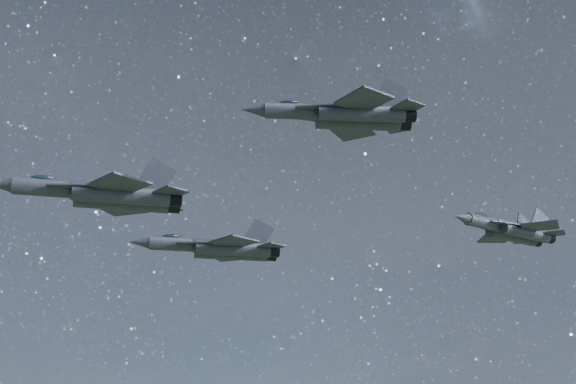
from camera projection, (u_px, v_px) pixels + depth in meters
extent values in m
cylinder|color=#2E303A|center=(57.00, 189.00, 63.45)|extent=(7.95, 1.83, 1.67)
ellipsoid|color=#1A272F|center=(44.00, 180.00, 63.43)|extent=(2.57, 1.17, 0.82)
cube|color=#2E303A|center=(118.00, 193.00, 64.65)|extent=(8.80, 1.78, 1.39)
cylinder|color=#2E303A|center=(122.00, 195.00, 63.61)|extent=(9.01, 1.85, 1.67)
cylinder|color=#2E303A|center=(122.00, 202.00, 65.57)|extent=(9.01, 1.85, 1.67)
cylinder|color=black|center=(174.00, 199.00, 64.69)|extent=(1.42, 1.57, 1.54)
cylinder|color=black|center=(173.00, 205.00, 66.66)|extent=(1.42, 1.57, 1.54)
cube|color=#2E303A|center=(77.00, 186.00, 62.50)|extent=(5.68, 2.11, 0.13)
cube|color=#2E303A|center=(79.00, 196.00, 65.16)|extent=(5.68, 2.32, 0.13)
cube|color=#2E303A|center=(120.00, 184.00, 61.27)|extent=(5.92, 6.07, 0.21)
cube|color=#2E303A|center=(120.00, 207.00, 67.96)|extent=(5.85, 6.03, 0.21)
cube|color=#2E303A|center=(171.00, 192.00, 63.38)|extent=(3.49, 3.56, 0.16)
cube|color=#2E303A|center=(168.00, 207.00, 67.91)|extent=(3.44, 3.53, 0.16)
cube|color=#2E303A|center=(157.00, 177.00, 64.70)|extent=(3.72, 0.49, 3.81)
cube|color=#2E303A|center=(155.00, 186.00, 67.16)|extent=(3.71, 0.55, 3.81)
cylinder|color=#2E303A|center=(183.00, 244.00, 82.45)|extent=(8.07, 1.85, 1.70)
cone|color=#2E303A|center=(139.00, 242.00, 81.49)|extent=(2.64, 1.57, 1.52)
ellipsoid|color=#1A272F|center=(172.00, 237.00, 82.47)|extent=(2.61, 1.19, 0.84)
cube|color=#2E303A|center=(229.00, 247.00, 83.47)|extent=(8.94, 1.80, 1.41)
cylinder|color=#2E303A|center=(233.00, 249.00, 82.38)|extent=(9.16, 1.87, 1.70)
cylinder|color=#2E303A|center=(231.00, 253.00, 84.40)|extent=(9.16, 1.87, 1.70)
cylinder|color=black|center=(273.00, 251.00, 83.29)|extent=(1.44, 1.59, 1.57)
cylinder|color=black|center=(270.00, 255.00, 85.31)|extent=(1.44, 1.59, 1.57)
cube|color=#2E303A|center=(200.00, 243.00, 81.40)|extent=(5.78, 2.35, 0.13)
cube|color=#2E303A|center=(198.00, 249.00, 84.13)|extent=(5.77, 2.15, 0.13)
cube|color=#2E303A|center=(234.00, 242.00, 79.99)|extent=(5.94, 6.13, 0.22)
cube|color=#2E303A|center=(227.00, 256.00, 86.85)|extent=(6.01, 6.17, 0.22)
cube|color=#2E303A|center=(272.00, 246.00, 81.97)|extent=(3.50, 3.59, 0.16)
cube|color=#2E303A|center=(265.00, 256.00, 86.61)|extent=(3.54, 3.62, 0.16)
cube|color=#2E303A|center=(259.00, 233.00, 83.37)|extent=(3.77, 0.55, 3.87)
cube|color=#2E303A|center=(256.00, 239.00, 85.89)|extent=(3.78, 0.50, 3.87)
cylinder|color=#2E303A|center=(303.00, 112.00, 56.03)|extent=(6.45, 2.23, 1.33)
cone|color=#2E303A|center=(253.00, 110.00, 55.76)|extent=(2.20, 1.48, 1.20)
ellipsoid|color=#1A272F|center=(290.00, 104.00, 56.17)|extent=(2.14, 1.18, 0.66)
cube|color=#2E303A|center=(355.00, 114.00, 56.31)|extent=(7.12, 2.28, 1.11)
cylinder|color=#2E303A|center=(361.00, 113.00, 55.40)|extent=(7.30, 2.35, 1.33)
cylinder|color=#2E303A|center=(358.00, 122.00, 57.01)|extent=(7.30, 2.35, 1.33)
cylinder|color=black|center=(408.00, 115.00, 55.66)|extent=(1.28, 1.38, 1.23)
cylinder|color=black|center=(404.00, 124.00, 57.27)|extent=(1.28, 1.38, 1.23)
cube|color=#2E303A|center=(323.00, 107.00, 55.01)|extent=(4.51, 2.35, 0.10)
cube|color=#2E303A|center=(319.00, 119.00, 57.19)|extent=(4.48, 1.15, 0.10)
cube|color=#2E303A|center=(364.00, 100.00, 53.51)|extent=(4.45, 4.67, 0.17)
cube|color=#2E303A|center=(352.00, 130.00, 58.99)|extent=(4.85, 4.90, 0.17)
cube|color=#2E303A|center=(407.00, 107.00, 54.64)|extent=(2.62, 2.71, 0.13)
cube|color=#2E303A|center=(397.00, 127.00, 58.35)|extent=(2.87, 2.90, 0.13)
cube|color=#2E303A|center=(391.00, 96.00, 55.89)|extent=(2.93, 0.80, 3.04)
cube|color=#2E303A|center=(385.00, 107.00, 57.90)|extent=(2.98, 0.49, 3.04)
cylinder|color=#2E303A|center=(488.00, 224.00, 72.63)|extent=(6.55, 3.64, 1.37)
cone|color=#2E303A|center=(461.00, 217.00, 70.43)|extent=(2.41, 1.91, 1.23)
ellipsoid|color=#1A272F|center=(481.00, 216.00, 72.29)|extent=(2.28, 1.62, 0.68)
cube|color=#2E303A|center=(516.00, 230.00, 75.01)|extent=(7.19, 3.84, 1.14)
cylinder|color=#2E303A|center=(525.00, 232.00, 74.37)|extent=(7.37, 3.96, 1.37)
cylinder|color=#2E303A|center=(512.00, 236.00, 75.75)|extent=(7.37, 3.96, 1.37)
cylinder|color=black|center=(548.00, 238.00, 76.48)|extent=(1.52, 1.59, 1.26)
cylinder|color=black|center=(535.00, 241.00, 77.87)|extent=(1.52, 1.59, 1.26)
cube|color=#2E303A|center=(507.00, 224.00, 72.49)|extent=(4.66, 1.77, 0.11)
cube|color=#2E303A|center=(490.00, 229.00, 74.36)|extent=(4.37, 3.26, 0.11)
cube|color=#2E303A|center=(540.00, 226.00, 72.67)|extent=(5.02, 4.93, 0.18)
cube|color=#2E303A|center=(496.00, 238.00, 77.38)|extent=(3.98, 4.33, 0.18)
cube|color=#2E303A|center=(555.00, 233.00, 75.46)|extent=(2.98, 2.95, 0.13)
cube|color=#2E303A|center=(525.00, 241.00, 78.64)|extent=(2.33, 2.47, 0.13)
cube|color=#2E303A|center=(540.00, 221.00, 76.07)|extent=(2.97, 1.01, 3.13)
cube|color=#2E303A|center=(524.00, 226.00, 77.80)|extent=(2.80, 1.47, 3.13)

